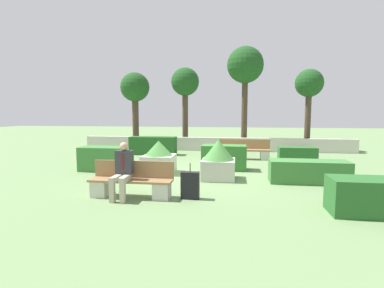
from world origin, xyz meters
TOP-DOWN VIEW (x-y plane):
  - ground_plane at (0.00, 0.00)m, footprint 60.00×60.00m
  - perimeter_wall at (0.00, 5.83)m, footprint 13.81×0.30m
  - bench_front at (-1.34, -2.91)m, footprint 1.94×0.49m
  - bench_left_side at (1.44, 3.21)m, footprint 2.14×0.49m
  - person_seated_man at (-1.49, -3.05)m, footprint 0.38×0.63m
  - hedge_block_near_left at (3.10, -0.85)m, footprint 2.14×0.75m
  - hedge_block_near_right at (3.82, -3.42)m, footprint 1.86×0.76m
  - hedge_block_mid_left at (-2.75, 4.02)m, footprint 2.16×0.65m
  - hedge_block_mid_right at (3.29, 1.74)m, footprint 1.33×0.60m
  - hedge_block_far_left at (-3.39, 0.03)m, footprint 1.47×0.80m
  - hedge_block_far_right at (0.67, 0.78)m, footprint 1.51×0.73m
  - planter_corner_left at (-1.41, -0.08)m, footprint 1.00×1.00m
  - planter_corner_right at (0.57, -0.74)m, footprint 0.96×0.96m
  - suitcase at (0.04, -2.86)m, footprint 0.42×0.19m
  - tree_leftmost at (-4.53, 6.80)m, footprint 1.61×1.61m
  - tree_center_left at (-1.71, 6.91)m, footprint 1.53×1.53m
  - tree_center_right at (1.50, 6.43)m, footprint 1.87×1.87m
  - tree_rightmost at (4.76, 6.76)m, footprint 1.42×1.42m

SIDE VIEW (x-z plane):
  - ground_plane at x=0.00m, z-range 0.00..0.00m
  - suitcase at x=0.04m, z-range -0.10..0.72m
  - hedge_block_near_left at x=3.10m, z-range 0.00..0.63m
  - bench_front at x=-1.34m, z-range -0.09..0.73m
  - bench_left_side at x=1.44m, z-range -0.09..0.74m
  - perimeter_wall at x=0.00m, z-range 0.00..0.68m
  - hedge_block_near_right at x=3.82m, z-range 0.00..0.71m
  - hedge_block_mid_right at x=3.29m, z-range 0.00..0.71m
  - hedge_block_far_left at x=-3.39m, z-range 0.00..0.81m
  - hedge_block_mid_left at x=-2.75m, z-range 0.00..0.84m
  - hedge_block_far_right at x=0.67m, z-range 0.00..0.85m
  - planter_corner_left at x=-1.41m, z-range -0.03..1.02m
  - planter_corner_right at x=0.57m, z-range -0.01..1.16m
  - person_seated_man at x=-1.49m, z-range 0.06..1.35m
  - tree_leftmost at x=-4.53m, z-range 1.13..5.30m
  - tree_rightmost at x=4.76m, z-range 1.20..5.37m
  - tree_center_left at x=-1.71m, z-range 1.27..5.67m
  - tree_center_right at x=1.50m, z-range 1.60..6.93m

